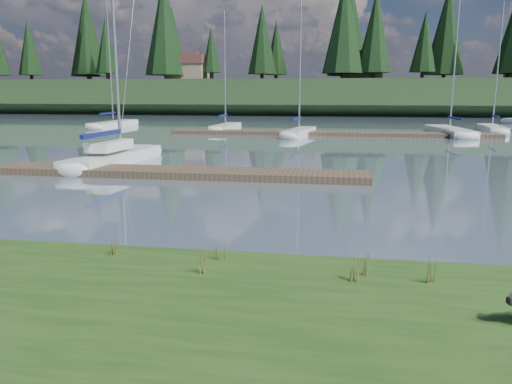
# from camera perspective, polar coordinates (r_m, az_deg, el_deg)

# --- Properties ---
(ground) EXTENTS (200.00, 200.00, 0.00)m
(ground) POSITION_cam_1_polar(r_m,az_deg,el_deg) (41.11, 5.63, 6.51)
(ground) COLOR slate
(ground) RESTS_ON ground
(bank) EXTENTS (60.00, 9.00, 0.35)m
(bank) POSITION_cam_1_polar(r_m,az_deg,el_deg) (6.48, -17.73, -20.03)
(bank) COLOR #2A4C1A
(bank) RESTS_ON ground
(ridge) EXTENTS (200.00, 20.00, 5.00)m
(ridge) POSITION_cam_1_polar(r_m,az_deg,el_deg) (83.92, 7.67, 10.67)
(ridge) COLOR #1C3218
(ridge) RESTS_ON ground
(sailboat_main) EXTENTS (2.13, 8.42, 12.05)m
(sailboat_main) POSITION_cam_1_polar(r_m,az_deg,el_deg) (25.92, -15.24, 4.23)
(sailboat_main) COLOR white
(sailboat_main) RESTS_ON ground
(dock_near) EXTENTS (16.00, 2.00, 0.30)m
(dock_near) POSITION_cam_1_polar(r_m,az_deg,el_deg) (21.23, -9.11, 2.22)
(dock_near) COLOR #4C3D2C
(dock_near) RESTS_ON ground
(dock_far) EXTENTS (26.00, 2.20, 0.30)m
(dock_far) POSITION_cam_1_polar(r_m,az_deg,el_deg) (41.01, 8.44, 6.64)
(dock_far) COLOR #4C3D2C
(dock_far) RESTS_ON ground
(sailboat_bg_0) EXTENTS (2.03, 8.65, 12.38)m
(sailboat_bg_0) POSITION_cam_1_polar(r_m,az_deg,el_deg) (52.58, -15.60, 7.57)
(sailboat_bg_0) COLOR white
(sailboat_bg_0) RESTS_ON ground
(sailboat_bg_1) EXTENTS (1.72, 7.01, 10.49)m
(sailboat_bg_1) POSITION_cam_1_polar(r_m,az_deg,el_deg) (46.07, -3.29, 7.49)
(sailboat_bg_1) COLOR white
(sailboat_bg_1) RESTS_ON ground
(sailboat_bg_2) EXTENTS (2.56, 7.05, 10.51)m
(sailboat_bg_2) POSITION_cam_1_polar(r_m,az_deg,el_deg) (40.58, 5.15, 6.93)
(sailboat_bg_2) COLOR white
(sailboat_bg_2) RESTS_ON ground
(sailboat_bg_3) EXTENTS (2.77, 9.49, 13.58)m
(sailboat_bg_3) POSITION_cam_1_polar(r_m,az_deg,el_deg) (44.84, 20.95, 6.64)
(sailboat_bg_3) COLOR white
(sailboat_bg_3) RESTS_ON ground
(sailboat_bg_4) EXTENTS (2.04, 7.43, 10.89)m
(sailboat_bg_4) POSITION_cam_1_polar(r_m,az_deg,el_deg) (48.81, 25.24, 6.64)
(sailboat_bg_4) COLOR white
(sailboat_bg_4) RESTS_ON ground
(weed_0) EXTENTS (0.17, 0.14, 0.69)m
(weed_0) POSITION_cam_1_polar(r_m,az_deg,el_deg) (8.88, -6.01, -7.40)
(weed_0) COLOR #475B23
(weed_0) RESTS_ON bank
(weed_1) EXTENTS (0.17, 0.14, 0.41)m
(weed_1) POSITION_cam_1_polar(r_m,az_deg,el_deg) (9.58, -4.13, -6.70)
(weed_1) COLOR #475B23
(weed_1) RESTS_ON bank
(weed_2) EXTENTS (0.17, 0.14, 0.64)m
(weed_2) POSITION_cam_1_polar(r_m,az_deg,el_deg) (8.64, 11.41, -8.29)
(weed_2) COLOR #475B23
(weed_2) RESTS_ON bank
(weed_3) EXTENTS (0.17, 0.14, 0.46)m
(weed_3) POSITION_cam_1_polar(r_m,az_deg,el_deg) (10.15, -15.87, -5.94)
(weed_3) COLOR #475B23
(weed_3) RESTS_ON bank
(weed_4) EXTENTS (0.17, 0.14, 0.48)m
(weed_4) POSITION_cam_1_polar(r_m,az_deg,el_deg) (8.92, 12.26, -8.14)
(weed_4) COLOR #475B23
(weed_4) RESTS_ON bank
(weed_5) EXTENTS (0.17, 0.14, 0.56)m
(weed_5) POSITION_cam_1_polar(r_m,az_deg,el_deg) (8.92, 19.49, -8.30)
(weed_5) COLOR #475B23
(weed_5) RESTS_ON bank
(mud_lip) EXTENTS (60.00, 0.50, 0.14)m
(mud_lip) POSITION_cam_1_polar(r_m,az_deg,el_deg) (10.24, -6.45, -8.20)
(mud_lip) COLOR #33281C
(mud_lip) RESTS_ON ground
(conifer_1) EXTENTS (4.40, 4.40, 11.30)m
(conifer_1) POSITION_cam_1_polar(r_m,az_deg,el_deg) (92.66, -18.83, 15.68)
(conifer_1) COLOR #382619
(conifer_1) RESTS_ON ridge
(conifer_2) EXTENTS (6.60, 6.60, 16.05)m
(conifer_2) POSITION_cam_1_polar(r_m,az_deg,el_deg) (84.19, -10.43, 18.12)
(conifer_2) COLOR #382619
(conifer_2) RESTS_ON ridge
(conifer_3) EXTENTS (4.84, 4.84, 12.25)m
(conifer_3) POSITION_cam_1_polar(r_m,az_deg,el_deg) (84.24, 0.69, 17.06)
(conifer_3) COLOR #382619
(conifer_3) RESTS_ON ridge
(conifer_4) EXTENTS (6.16, 6.16, 15.10)m
(conifer_4) POSITION_cam_1_polar(r_m,az_deg,el_deg) (77.47, 10.05, 18.40)
(conifer_4) COLOR #382619
(conifer_4) RESTS_ON ridge
(conifer_5) EXTENTS (3.96, 3.96, 10.35)m
(conifer_5) POSITION_cam_1_polar(r_m,az_deg,el_deg) (82.13, 18.70, 15.99)
(conifer_5) COLOR #382619
(conifer_5) RESTS_ON ridge
(house_0) EXTENTS (6.30, 5.30, 4.65)m
(house_0) POSITION_cam_1_polar(r_m,az_deg,el_deg) (84.64, -7.83, 13.93)
(house_0) COLOR gray
(house_0) RESTS_ON ridge
(house_1) EXTENTS (6.30, 5.30, 4.65)m
(house_1) POSITION_cam_1_polar(r_m,az_deg,el_deg) (82.03, 12.03, 13.87)
(house_1) COLOR gray
(house_1) RESTS_ON ridge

